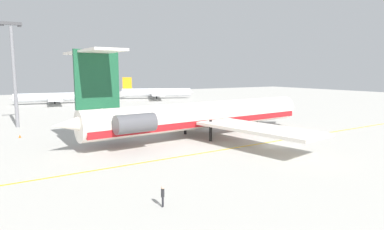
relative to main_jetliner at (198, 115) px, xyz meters
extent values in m
plane|color=#B7B5AD|center=(6.69, -11.24, -3.88)|extent=(296.89, 296.89, 0.00)
cylinder|color=silver|center=(1.37, 0.10, -0.06)|extent=(43.15, 7.81, 4.58)
cone|color=silver|center=(22.77, 1.73, -0.06)|extent=(5.09, 4.74, 4.40)
cone|color=silver|center=(-20.03, -1.52, 0.35)|extent=(6.95, 4.38, 3.89)
cube|color=#B2191E|center=(1.37, 0.10, -1.09)|extent=(42.20, 7.83, 1.01)
cube|color=silver|center=(1.42, 11.97, -0.86)|extent=(7.71, 19.28, 0.46)
cube|color=silver|center=(3.21, -11.62, -0.86)|extent=(10.46, 20.05, 0.46)
cylinder|color=#515156|center=(-13.65, 2.66, 0.28)|extent=(5.91, 3.08, 2.66)
cube|color=silver|center=(-13.59, 1.86, 0.28)|extent=(3.53, 1.72, 0.55)
cylinder|color=#515156|center=(-13.10, -4.69, 0.28)|extent=(5.91, 3.08, 2.66)
cube|color=silver|center=(-13.16, -3.89, 0.28)|extent=(3.53, 1.72, 0.55)
cube|color=#195133|center=(-17.18, -1.30, 6.28)|extent=(6.22, 0.92, 8.11)
cube|color=silver|center=(-17.93, 2.32, 10.01)|extent=(4.78, 6.98, 0.32)
cube|color=silver|center=(-17.38, -5.00, 10.01)|extent=(4.78, 6.98, 0.32)
cylinder|color=black|center=(14.44, 1.09, -2.14)|extent=(0.50, 0.50, 3.47)
cylinder|color=black|center=(-0.34, 3.65, -2.14)|extent=(0.50, 0.50, 3.47)
cylinder|color=black|center=(0.22, -3.66, -2.14)|extent=(0.50, 0.50, 3.47)
cylinder|color=silver|center=(-11.55, 76.34, -1.49)|extent=(25.97, 6.25, 3.08)
cone|color=silver|center=(-24.34, 77.93, -1.49)|extent=(2.87, 3.22, 2.93)
cube|color=silver|center=(-12.46, 68.97, -1.80)|extent=(5.91, 12.24, 0.37)
cube|color=silver|center=(-10.63, 83.71, -1.80)|extent=(5.91, 12.24, 0.37)
cube|color=#19429E|center=(-0.70, 74.98, 2.15)|extent=(3.38, 0.72, 4.20)
cylinder|color=black|center=(-11.55, 76.34, -2.84)|extent=(0.37, 0.37, 2.07)
cylinder|color=silver|center=(28.81, 78.48, -1.25)|extent=(27.62, 13.85, 3.40)
cone|color=silver|center=(41.98, 73.13, -1.25)|extent=(3.79, 4.04, 3.23)
cube|color=silver|center=(31.89, 86.07, -1.59)|extent=(9.47, 13.89, 0.41)
cube|color=silver|center=(25.73, 70.89, -1.59)|extent=(9.47, 13.89, 0.41)
cube|color=orange|center=(17.64, 83.01, 2.77)|extent=(3.56, 1.71, 4.64)
cylinder|color=black|center=(28.81, 78.48, -2.73)|extent=(0.41, 0.41, 2.29)
cylinder|color=black|center=(26.06, 19.37, -3.45)|extent=(0.11, 0.11, 0.85)
cylinder|color=black|center=(26.21, 19.33, -3.45)|extent=(0.11, 0.11, 0.85)
cylinder|color=orange|center=(26.14, 19.35, -2.68)|extent=(0.29, 0.29, 0.68)
sphere|color=#8C6647|center=(26.14, 19.35, -2.21)|extent=(0.27, 0.27, 0.27)
cylinder|color=orange|center=(25.95, 19.39, -2.65)|extent=(0.08, 0.08, 0.57)
cylinder|color=orange|center=(26.32, 19.31, -2.65)|extent=(0.08, 0.08, 0.57)
cylinder|color=black|center=(-18.04, -23.31, -3.44)|extent=(0.11, 0.11, 0.86)
cylinder|color=black|center=(-17.92, -23.22, -3.44)|extent=(0.11, 0.11, 0.86)
cylinder|color=#262628|center=(-17.98, -23.27, -2.67)|extent=(0.29, 0.29, 0.68)
sphere|color=#DBB28E|center=(-17.98, -23.27, -2.20)|extent=(0.27, 0.27, 0.27)
cylinder|color=#262628|center=(-18.13, -23.39, -2.64)|extent=(0.08, 0.08, 0.58)
cylinder|color=#262628|center=(-17.83, -23.14, -2.64)|extent=(0.08, 0.08, 0.58)
cone|color=#EA590F|center=(-26.24, 15.44, -3.60)|extent=(0.40, 0.40, 0.55)
cone|color=#EA590F|center=(24.05, 15.25, -3.60)|extent=(0.40, 0.40, 0.55)
cube|color=gold|center=(1.37, -9.43, -3.87)|extent=(86.69, 2.84, 0.01)
cylinder|color=slate|center=(-25.85, 27.78, 6.18)|extent=(0.70, 0.70, 20.12)
cube|color=#424244|center=(-25.85, 27.78, 16.75)|extent=(4.00, 0.60, 0.60)
cube|color=#2D2D30|center=(-27.35, 27.78, 16.40)|extent=(0.70, 0.50, 0.44)
cube|color=#2D2D30|center=(-24.35, 27.78, 16.40)|extent=(0.70, 0.50, 0.44)
camera|label=1|loc=(-29.36, -46.86, 7.32)|focal=30.61mm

